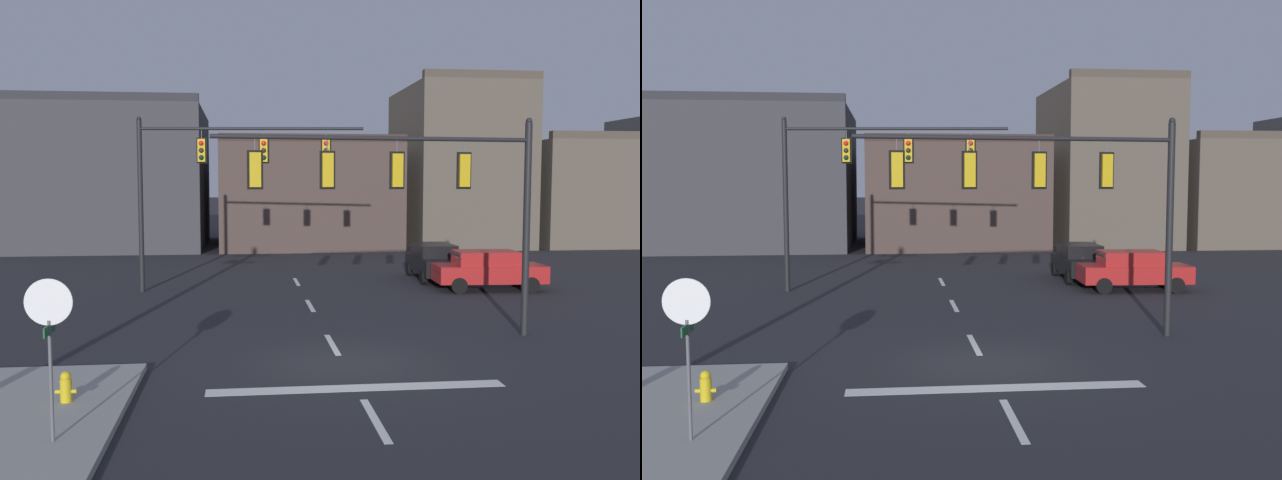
{
  "view_description": "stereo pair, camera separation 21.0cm",
  "coord_description": "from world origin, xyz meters",
  "views": [
    {
      "loc": [
        -2.43,
        -16.23,
        4.35
      ],
      "look_at": [
        -0.32,
        2.12,
        2.84
      ],
      "focal_mm": 38.79,
      "sensor_mm": 36.0,
      "label": 1
    },
    {
      "loc": [
        -2.22,
        -16.25,
        4.35
      ],
      "look_at": [
        -0.32,
        2.12,
        2.84
      ],
      "focal_mm": 38.79,
      "sensor_mm": 36.0,
      "label": 2
    }
  ],
  "objects": [
    {
      "name": "lane_centreline",
      "position": [
        0.0,
        2.0,
        0.0
      ],
      "size": [
        0.16,
        26.4,
        0.01
      ],
      "color": "silver",
      "rests_on": "ground"
    },
    {
      "name": "fire_hydrant",
      "position": [
        -5.81,
        -2.74,
        0.33
      ],
      "size": [
        0.4,
        0.3,
        0.75
      ],
      "color": "gold",
      "rests_on": "ground"
    },
    {
      "name": "car_lot_nearside",
      "position": [
        7.57,
        10.76,
        0.86
      ],
      "size": [
        4.53,
        2.1,
        1.61
      ],
      "color": "#A81E1E",
      "rests_on": "ground"
    },
    {
      "name": "signal_mast_far_side",
      "position": [
        -3.5,
        11.62,
        4.96
      ],
      "size": [
        8.92,
        1.13,
        6.99
      ],
      "color": "black",
      "rests_on": "ground"
    },
    {
      "name": "car_lot_middle",
      "position": [
        6.28,
        14.08,
        0.86
      ],
      "size": [
        2.04,
        4.51,
        1.61
      ],
      "color": "black",
      "rests_on": "ground"
    },
    {
      "name": "building_row",
      "position": [
        10.74,
        32.53,
        4.42
      ],
      "size": [
        57.23,
        13.58,
        11.47
      ],
      "color": "#38383D",
      "rests_on": "ground"
    },
    {
      "name": "stop_bar_paint",
      "position": [
        0.0,
        -2.0,
        0.0
      ],
      "size": [
        6.4,
        0.5,
        0.01
      ],
      "primitive_type": "cube",
      "color": "silver",
      "rests_on": "ground"
    },
    {
      "name": "ground_plane",
      "position": [
        0.0,
        0.0,
        0.0
      ],
      "size": [
        400.0,
        400.0,
        0.0
      ],
      "primitive_type": "plane",
      "color": "#232328"
    },
    {
      "name": "signal_mast_near_side",
      "position": [
        2.41,
        2.3,
        4.34
      ],
      "size": [
        8.94,
        0.85,
        6.19
      ],
      "color": "black",
      "rests_on": "ground"
    },
    {
      "name": "stop_sign",
      "position": [
        -5.52,
        -4.81,
        2.14
      ],
      "size": [
        0.76,
        0.64,
        2.83
      ],
      "color": "#56565B",
      "rests_on": "ground"
    }
  ]
}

